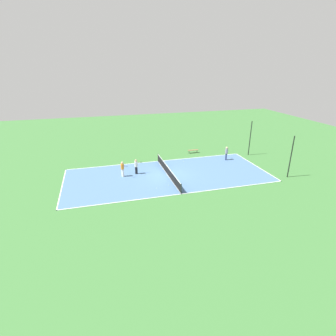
{
  "coord_description": "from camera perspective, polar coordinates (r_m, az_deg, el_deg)",
  "views": [
    {
      "loc": [
        26.56,
        -7.37,
        11.78
      ],
      "look_at": [
        0.0,
        0.0,
        0.9
      ],
      "focal_mm": 28.0,
      "sensor_mm": 36.0,
      "label": 1
    }
  ],
  "objects": [
    {
      "name": "tennis_ball_midcourt",
      "position": [
        33.11,
        -15.19,
        0.02
      ],
      "size": [
        0.07,
        0.07,
        0.07
      ],
      "primitive_type": "sphere",
      "color": "#CCE033",
      "rests_on": "court_surface"
    },
    {
      "name": "tennis_ball_far_baseline",
      "position": [
        27.42,
        0.17,
        -3.77
      ],
      "size": [
        0.07,
        0.07,
        0.07
      ],
      "primitive_type": "sphere",
      "color": "#CCE033",
      "rests_on": "court_surface"
    },
    {
      "name": "tennis_ball_near_net",
      "position": [
        34.15,
        3.39,
        1.42
      ],
      "size": [
        0.07,
        0.07,
        0.07
      ],
      "primitive_type": "sphere",
      "color": "#CCE033",
      "rests_on": "court_surface"
    },
    {
      "name": "bench",
      "position": [
        37.7,
        5.48,
        3.85
      ],
      "size": [
        0.36,
        1.51,
        0.45
      ],
      "rotation": [
        0.0,
        0.0,
        1.57
      ],
      "color": "olive",
      "rests_on": "ground_plane"
    },
    {
      "name": "tennis_ball_left_sideline",
      "position": [
        26.82,
        -2.46,
        -4.4
      ],
      "size": [
        0.07,
        0.07,
        0.07
      ],
      "primitive_type": "sphere",
      "color": "#CCE033",
      "rests_on": "court_surface"
    },
    {
      "name": "fence_post_back_left",
      "position": [
        37.88,
        17.44,
        6.18
      ],
      "size": [
        0.12,
        0.12,
        4.77
      ],
      "color": "black",
      "rests_on": "ground_plane"
    },
    {
      "name": "fence_post_back_right",
      "position": [
        31.67,
        25.17,
        2.18
      ],
      "size": [
        0.12,
        0.12,
        4.77
      ],
      "color": "black",
      "rests_on": "ground_plane"
    },
    {
      "name": "player_far_white",
      "position": [
        30.19,
        -6.94,
        0.53
      ],
      "size": [
        0.41,
        0.96,
        1.76
      ],
      "rotation": [
        0.0,
        0.0,
        1.66
      ],
      "color": "black",
      "rests_on": "court_surface"
    },
    {
      "name": "player_center_orange",
      "position": [
        29.69,
        -9.88,
        0.01
      ],
      "size": [
        0.94,
        0.83,
        1.77
      ],
      "rotation": [
        0.0,
        0.0,
        0.65
      ],
      "color": "white",
      "rests_on": "court_surface"
    },
    {
      "name": "ground_plane",
      "position": [
        29.98,
        0.0,
        -1.6
      ],
      "size": [
        80.0,
        80.0,
        0.0
      ],
      "primitive_type": "plane",
      "color": "#3D7538"
    },
    {
      "name": "player_baseline_gray",
      "position": [
        35.32,
        12.61,
        3.36
      ],
      "size": [
        0.97,
        0.77,
        1.81
      ],
      "rotation": [
        0.0,
        0.0,
        2.59
      ],
      "color": "navy",
      "rests_on": "court_surface"
    },
    {
      "name": "court_surface",
      "position": [
        29.97,
        0.0,
        -1.58
      ],
      "size": [
        9.86,
        22.95,
        0.02
      ],
      "color": "#4C729E",
      "rests_on": "ground_plane"
    },
    {
      "name": "tennis_net",
      "position": [
        29.76,
        0.0,
        -0.62
      ],
      "size": [
        9.66,
        0.1,
        1.05
      ],
      "color": "black",
      "rests_on": "court_surface"
    }
  ]
}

